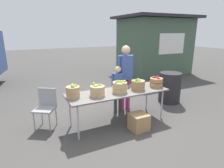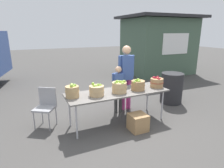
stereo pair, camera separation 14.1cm
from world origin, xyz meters
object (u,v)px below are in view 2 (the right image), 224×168
at_px(folding_chair, 46,104).
at_px(produce_crate, 138,122).
at_px(apple_basket_red_0, 157,82).
at_px(apple_basket_green_3, 138,85).
at_px(trash_barrel, 172,88).
at_px(market_table, 118,93).
at_px(apple_basket_green_0, 72,91).
at_px(child_customer, 118,86).
at_px(apple_basket_green_1, 97,90).
at_px(apple_basket_green_2, 119,87).
at_px(vendor_adult, 126,73).

relative_size(folding_chair, produce_crate, 2.39).
bearing_deg(apple_basket_red_0, apple_basket_green_3, -179.07).
height_order(apple_basket_red_0, trash_barrel, apple_basket_red_0).
relative_size(market_table, apple_basket_green_0, 7.86).
bearing_deg(child_customer, market_table, 78.59).
height_order(child_customer, folding_chair, child_customer).
relative_size(apple_basket_green_0, apple_basket_green_1, 0.90).
height_order(market_table, apple_basket_red_0, apple_basket_red_0).
bearing_deg(trash_barrel, produce_crate, -150.72).
bearing_deg(folding_chair, apple_basket_green_1, 3.14).
height_order(apple_basket_green_2, apple_basket_red_0, apple_basket_green_2).
height_order(market_table, folding_chair, folding_chair).
bearing_deg(apple_basket_green_2, vendor_adult, 51.57).
bearing_deg(trash_barrel, apple_basket_red_0, -150.86).
xyz_separation_m(apple_basket_green_3, apple_basket_red_0, (0.53, 0.01, 0.00)).
height_order(apple_basket_red_0, child_customer, child_customer).
xyz_separation_m(market_table, apple_basket_red_0, (1.01, -0.07, 0.16)).
height_order(apple_basket_green_0, trash_barrel, apple_basket_green_0).
bearing_deg(produce_crate, vendor_adult, 74.40).
bearing_deg(apple_basket_green_1, apple_basket_green_2, -0.89).
height_order(apple_basket_red_0, produce_crate, apple_basket_red_0).
xyz_separation_m(apple_basket_red_0, trash_barrel, (0.99, 0.55, -0.43)).
relative_size(apple_basket_green_3, produce_crate, 0.91).
bearing_deg(apple_basket_green_3, apple_basket_red_0, 0.93).
xyz_separation_m(apple_basket_green_0, apple_basket_green_2, (1.01, -0.12, -0.00)).
relative_size(apple_basket_green_1, vendor_adult, 0.19).
bearing_deg(market_table, child_customer, 61.97).
height_order(apple_basket_green_1, apple_basket_red_0, apple_basket_green_1).
bearing_deg(trash_barrel, vendor_adult, 174.77).
bearing_deg(produce_crate, apple_basket_green_2, 117.12).
relative_size(apple_basket_green_3, child_customer, 0.27).
distance_m(apple_basket_green_3, trash_barrel, 1.68).
relative_size(apple_basket_green_1, apple_basket_green_3, 0.99).
bearing_deg(apple_basket_green_2, produce_crate, -62.88).
distance_m(market_table, produce_crate, 0.77).
distance_m(apple_basket_green_0, child_customer, 1.36).
distance_m(market_table, trash_barrel, 2.08).
xyz_separation_m(apple_basket_green_2, child_customer, (0.26, 0.58, -0.16)).
distance_m(vendor_adult, folding_chair, 2.11).
height_order(apple_basket_green_2, folding_chair, apple_basket_green_2).
relative_size(apple_basket_green_1, apple_basket_green_2, 0.96).
bearing_deg(vendor_adult, market_table, 49.90).
bearing_deg(folding_chair, produce_crate, 2.86).
distance_m(apple_basket_red_0, produce_crate, 1.12).
relative_size(trash_barrel, produce_crate, 2.46).
bearing_deg(apple_basket_green_2, apple_basket_red_0, -0.31).
bearing_deg(market_table, trash_barrel, 13.69).
xyz_separation_m(apple_basket_green_1, apple_basket_red_0, (1.53, -0.01, 0.00)).
bearing_deg(produce_crate, apple_basket_green_0, 155.44).
xyz_separation_m(child_customer, folding_chair, (-1.77, 0.00, -0.21)).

